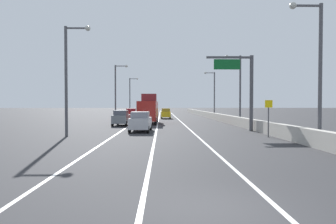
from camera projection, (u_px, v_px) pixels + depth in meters
name	position (u px, v px, depth m)	size (l,w,h in m)	color
ground_plane	(168.00, 116.00, 71.55)	(320.00, 320.00, 0.00)	#2D2D30
lane_stripe_left	(142.00, 117.00, 62.44)	(0.16, 130.00, 0.00)	silver
lane_stripe_center	(159.00, 117.00, 62.51)	(0.16, 130.00, 0.00)	silver
lane_stripe_right	(176.00, 117.00, 62.58)	(0.16, 130.00, 0.00)	silver
jersey_barrier_right	(222.00, 118.00, 47.72)	(0.60, 120.00, 1.10)	#B2ADA3
overhead_sign_gantry	(244.00, 83.00, 30.08)	(4.68, 0.36, 7.50)	#47474C
speed_advisory_sign	(269.00, 115.00, 24.47)	(0.60, 0.11, 3.00)	#4C4C51
lamp_post_right_near	(316.00, 63.00, 19.29)	(2.14, 0.44, 9.11)	#4C4C51
lamp_post_right_second	(238.00, 84.00, 39.74)	(2.14, 0.44, 9.11)	#4C4C51
lamp_post_right_third	(213.00, 91.00, 60.18)	(2.14, 0.44, 9.11)	#4C4C51
lamp_post_left_near	(69.00, 72.00, 24.92)	(2.14, 0.44, 9.11)	#4C4C51
lamp_post_left_mid	(117.00, 88.00, 49.46)	(2.14, 0.44, 9.11)	#4C4C51
lamp_post_left_far	(131.00, 94.00, 73.98)	(2.14, 0.44, 9.11)	#4C4C51
car_red_0	(131.00, 114.00, 53.29)	(1.92, 4.57, 1.96)	red
car_silver_1	(141.00, 122.00, 29.55)	(2.06, 4.59, 1.95)	#B7B7BC
car_green_2	(142.00, 111.00, 80.19)	(1.99, 4.21, 1.99)	#196033
car_gray_3	(122.00, 118.00, 38.07)	(1.99, 4.52, 1.93)	slate
car_yellow_4	(166.00, 113.00, 56.84)	(1.81, 4.26, 1.92)	gold
car_black_5	(154.00, 111.00, 80.12)	(2.03, 4.80, 1.98)	black
box_truck	(148.00, 110.00, 42.27)	(2.64, 8.60, 4.17)	#A51E19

